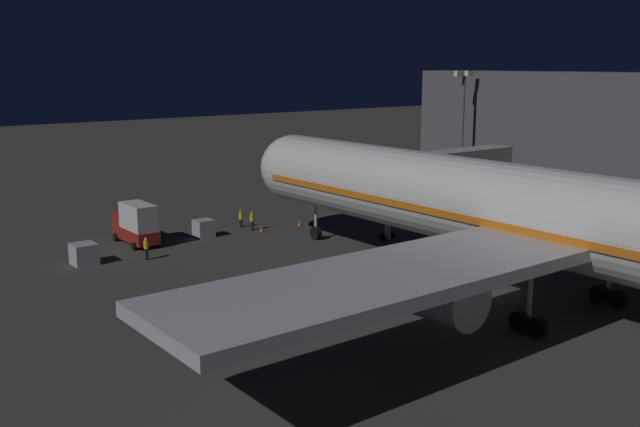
{
  "coord_description": "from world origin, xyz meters",
  "views": [
    {
      "loc": [
        38.15,
        31.6,
        15.48
      ],
      "look_at": [
        3.0,
        -13.95,
        3.5
      ],
      "focal_mm": 40.64,
      "sensor_mm": 36.0,
      "label": 1
    }
  ],
  "objects_px": {
    "ground_crew_near_nose_gear": "(146,248)",
    "traffic_cone_nose_port": "(300,223)",
    "ground_crew_walking_aft": "(241,218)",
    "catering_truck": "(136,223)",
    "ground_crew_by_tug": "(252,220)",
    "traffic_cone_nose_starboard": "(262,229)",
    "jet_bridge": "(428,167)",
    "airliner_at_gate": "(586,226)",
    "apron_floodlight_mast": "(462,124)",
    "baggage_container_mid_row": "(84,254)",
    "baggage_container_far_row": "(204,228)"
  },
  "relations": [
    {
      "from": "ground_crew_near_nose_gear",
      "to": "traffic_cone_nose_port",
      "type": "distance_m",
      "value": 17.34
    },
    {
      "from": "ground_crew_walking_aft",
      "to": "traffic_cone_nose_port",
      "type": "distance_m",
      "value": 5.7
    },
    {
      "from": "catering_truck",
      "to": "ground_crew_by_tug",
      "type": "bearing_deg",
      "value": 171.14
    },
    {
      "from": "ground_crew_near_nose_gear",
      "to": "traffic_cone_nose_starboard",
      "type": "xyz_separation_m",
      "value": [
        -12.72,
        -2.69,
        -0.75
      ]
    },
    {
      "from": "traffic_cone_nose_starboard",
      "to": "traffic_cone_nose_port",
      "type": "bearing_deg",
      "value": 180.0
    },
    {
      "from": "catering_truck",
      "to": "ground_crew_near_nose_gear",
      "type": "xyz_separation_m",
      "value": [
        1.55,
        5.39,
        -0.81
      ]
    },
    {
      "from": "jet_bridge",
      "to": "catering_truck",
      "type": "relative_size",
      "value": 3.19
    },
    {
      "from": "airliner_at_gate",
      "to": "apron_floodlight_mast",
      "type": "bearing_deg",
      "value": -128.26
    },
    {
      "from": "ground_crew_near_nose_gear",
      "to": "traffic_cone_nose_starboard",
      "type": "height_order",
      "value": "ground_crew_near_nose_gear"
    },
    {
      "from": "airliner_at_gate",
      "to": "jet_bridge",
      "type": "distance_m",
      "value": 24.76
    },
    {
      "from": "traffic_cone_nose_port",
      "to": "jet_bridge",
      "type": "bearing_deg",
      "value": 129.72
    },
    {
      "from": "catering_truck",
      "to": "baggage_container_mid_row",
      "type": "height_order",
      "value": "catering_truck"
    },
    {
      "from": "baggage_container_mid_row",
      "to": "traffic_cone_nose_starboard",
      "type": "relative_size",
      "value": 3.44
    },
    {
      "from": "ground_crew_by_tug",
      "to": "traffic_cone_nose_port",
      "type": "xyz_separation_m",
      "value": [
        -4.78,
        1.02,
        -0.72
      ]
    },
    {
      "from": "airliner_at_gate",
      "to": "baggage_container_mid_row",
      "type": "height_order",
      "value": "airliner_at_gate"
    },
    {
      "from": "ground_crew_walking_aft",
      "to": "airliner_at_gate",
      "type": "bearing_deg",
      "value": 94.54
    },
    {
      "from": "baggage_container_mid_row",
      "to": "traffic_cone_nose_port",
      "type": "height_order",
      "value": "baggage_container_mid_row"
    },
    {
      "from": "baggage_container_far_row",
      "to": "traffic_cone_nose_starboard",
      "type": "xyz_separation_m",
      "value": [
        -5.3,
        1.42,
        -0.53
      ]
    },
    {
      "from": "airliner_at_gate",
      "to": "baggage_container_mid_row",
      "type": "xyz_separation_m",
      "value": [
        19.32,
        -31.16,
        -5.14
      ]
    },
    {
      "from": "apron_floodlight_mast",
      "to": "ground_crew_by_tug",
      "type": "xyz_separation_m",
      "value": [
        28.08,
        -0.75,
        -7.69
      ]
    },
    {
      "from": "jet_bridge",
      "to": "traffic_cone_nose_starboard",
      "type": "xyz_separation_m",
      "value": [
        12.22,
        -9.41,
        -5.81
      ]
    },
    {
      "from": "traffic_cone_nose_starboard",
      "to": "baggage_container_far_row",
      "type": "bearing_deg",
      "value": -15.03
    },
    {
      "from": "apron_floodlight_mast",
      "to": "ground_crew_walking_aft",
      "type": "height_order",
      "value": "apron_floodlight_mast"
    },
    {
      "from": "ground_crew_near_nose_gear",
      "to": "jet_bridge",
      "type": "bearing_deg",
      "value": 164.91
    },
    {
      "from": "baggage_container_far_row",
      "to": "ground_crew_by_tug",
      "type": "relative_size",
      "value": 0.89
    },
    {
      "from": "baggage_container_far_row",
      "to": "ground_crew_near_nose_gear",
      "type": "bearing_deg",
      "value": 29.01
    },
    {
      "from": "ground_crew_walking_aft",
      "to": "baggage_container_mid_row",
      "type": "bearing_deg",
      "value": 12.3
    },
    {
      "from": "baggage_container_far_row",
      "to": "ground_crew_near_nose_gear",
      "type": "height_order",
      "value": "ground_crew_near_nose_gear"
    },
    {
      "from": "jet_bridge",
      "to": "apron_floodlight_mast",
      "type": "xyz_separation_m",
      "value": [
        -15.48,
        -9.68,
        2.6
      ]
    },
    {
      "from": "baggage_container_mid_row",
      "to": "ground_crew_near_nose_gear",
      "type": "xyz_separation_m",
      "value": [
        -4.41,
        1.8,
        0.2
      ]
    },
    {
      "from": "ground_crew_by_tug",
      "to": "baggage_container_mid_row",
      "type": "bearing_deg",
      "value": 6.52
    },
    {
      "from": "traffic_cone_nose_starboard",
      "to": "baggage_container_mid_row",
      "type": "bearing_deg",
      "value": 2.97
    },
    {
      "from": "airliner_at_gate",
      "to": "ground_crew_by_tug",
      "type": "distance_m",
      "value": 33.55
    },
    {
      "from": "ground_crew_walking_aft",
      "to": "traffic_cone_nose_starboard",
      "type": "bearing_deg",
      "value": 101.67
    },
    {
      "from": "jet_bridge",
      "to": "traffic_cone_nose_port",
      "type": "relative_size",
      "value": 33.06
    },
    {
      "from": "catering_truck",
      "to": "baggage_container_far_row",
      "type": "distance_m",
      "value": 6.09
    },
    {
      "from": "ground_crew_near_nose_gear",
      "to": "traffic_cone_nose_starboard",
      "type": "bearing_deg",
      "value": -168.07
    },
    {
      "from": "traffic_cone_nose_port",
      "to": "catering_truck",
      "type": "bearing_deg",
      "value": -9.86
    },
    {
      "from": "baggage_container_mid_row",
      "to": "ground_crew_walking_aft",
      "type": "bearing_deg",
      "value": -167.7
    },
    {
      "from": "apron_floodlight_mast",
      "to": "traffic_cone_nose_port",
      "type": "height_order",
      "value": "apron_floodlight_mast"
    },
    {
      "from": "baggage_container_far_row",
      "to": "ground_crew_near_nose_gear",
      "type": "relative_size",
      "value": 0.86
    },
    {
      "from": "jet_bridge",
      "to": "ground_crew_walking_aft",
      "type": "distance_m",
      "value": 18.35
    },
    {
      "from": "jet_bridge",
      "to": "catering_truck",
      "type": "height_order",
      "value": "jet_bridge"
    },
    {
      "from": "traffic_cone_nose_port",
      "to": "airliner_at_gate",
      "type": "bearing_deg",
      "value": 86.07
    },
    {
      "from": "baggage_container_mid_row",
      "to": "traffic_cone_nose_port",
      "type": "relative_size",
      "value": 3.44
    },
    {
      "from": "apron_floodlight_mast",
      "to": "baggage_container_far_row",
      "type": "distance_m",
      "value": 33.95
    },
    {
      "from": "baggage_container_far_row",
      "to": "ground_crew_by_tug",
      "type": "xyz_separation_m",
      "value": [
        -4.93,
        0.4,
        0.19
      ]
    },
    {
      "from": "baggage_container_mid_row",
      "to": "traffic_cone_nose_starboard",
      "type": "bearing_deg",
      "value": -177.03
    },
    {
      "from": "ground_crew_near_nose_gear",
      "to": "ground_crew_walking_aft",
      "type": "height_order",
      "value": "ground_crew_near_nose_gear"
    },
    {
      "from": "ground_crew_near_nose_gear",
      "to": "airliner_at_gate",
      "type": "bearing_deg",
      "value": 116.93
    }
  ]
}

